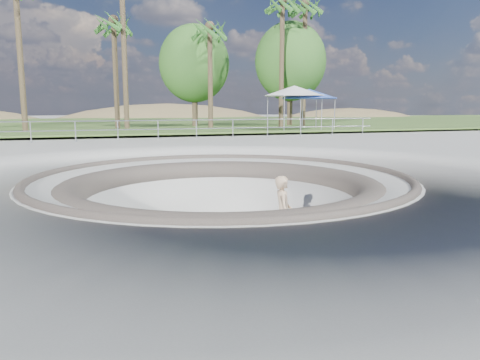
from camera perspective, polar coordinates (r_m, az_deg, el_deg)
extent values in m
plane|color=#A7A7A2|center=(12.73, -2.33, 0.35)|extent=(180.00, 180.00, 0.00)
torus|color=#A7A7A2|center=(13.18, -2.27, -8.27)|extent=(14.00, 14.00, 4.00)
cylinder|color=#A7A7A2|center=(13.17, -2.27, -8.07)|extent=(6.60, 6.60, 0.10)
torus|color=#504940|center=(12.73, -2.33, 0.26)|extent=(10.24, 10.24, 0.24)
torus|color=#504940|center=(12.81, -2.32, -1.64)|extent=(8.91, 8.91, 0.81)
cube|color=#3B5A24|center=(46.28, -13.75, 6.73)|extent=(180.00, 36.00, 0.12)
ellipsoid|color=olive|center=(73.67, -8.80, 1.37)|extent=(61.60, 44.00, 28.60)
ellipsoid|color=olive|center=(75.08, 13.02, 3.31)|extent=(42.00, 30.00, 19.50)
cylinder|color=gray|center=(24.37, -9.98, 7.18)|extent=(25.00, 0.05, 0.05)
cylinder|color=gray|center=(24.39, -9.95, 6.12)|extent=(25.00, 0.05, 0.05)
cube|color=brown|center=(12.56, 5.18, -8.38)|extent=(0.81, 0.37, 0.02)
cylinder|color=#AAA9AE|center=(12.57, 5.18, -8.52)|extent=(0.07, 0.17, 0.03)
cylinder|color=#AAA9AE|center=(12.57, 5.18, -8.52)|extent=(0.07, 0.17, 0.03)
cylinder|color=white|center=(12.57, 5.18, -8.56)|extent=(0.07, 0.04, 0.06)
cylinder|color=white|center=(12.57, 5.18, -8.56)|extent=(0.07, 0.04, 0.06)
cylinder|color=white|center=(12.57, 5.18, -8.56)|extent=(0.07, 0.04, 0.06)
cylinder|color=white|center=(12.57, 5.18, -8.56)|extent=(0.07, 0.04, 0.06)
imported|color=tan|center=(12.30, 5.25, -4.01)|extent=(0.63, 0.81, 1.95)
cylinder|color=gray|center=(31.23, 5.30, 8.05)|extent=(0.06, 0.06, 2.20)
cylinder|color=gray|center=(32.43, 9.89, 8.00)|extent=(0.06, 0.06, 2.20)
cylinder|color=gray|center=(33.82, 3.42, 8.15)|extent=(0.06, 0.06, 2.20)
cylinder|color=gray|center=(34.93, 7.75, 8.12)|extent=(0.06, 0.06, 2.20)
cube|color=silver|center=(33.07, 6.63, 10.17)|extent=(3.10, 3.10, 0.08)
cone|color=silver|center=(33.08, 6.64, 10.77)|extent=(5.93, 5.93, 0.70)
cylinder|color=gray|center=(31.83, 7.30, 7.90)|extent=(0.06, 0.06, 2.04)
cylinder|color=gray|center=(33.01, 11.42, 7.83)|extent=(0.06, 0.06, 2.04)
cylinder|color=gray|center=(34.20, 5.44, 8.01)|extent=(0.06, 0.06, 2.04)
cylinder|color=gray|center=(35.30, 9.35, 7.96)|extent=(0.06, 0.06, 2.04)
cube|color=#3050B0|center=(33.56, 8.42, 9.83)|extent=(2.86, 2.86, 0.08)
cone|color=#3050B0|center=(33.56, 8.44, 10.39)|extent=(5.50, 5.50, 0.65)
cylinder|color=brown|center=(33.85, -25.22, 13.42)|extent=(0.36, 0.36, 9.61)
cylinder|color=brown|center=(35.48, -14.92, 12.27)|extent=(0.36, 0.36, 7.80)
cylinder|color=brown|center=(34.95, -13.94, 15.24)|extent=(0.36, 0.36, 11.30)
cylinder|color=brown|center=(35.25, -3.65, 12.34)|extent=(0.36, 0.36, 7.52)
cylinder|color=brown|center=(36.75, 5.10, 13.84)|extent=(0.36, 0.36, 9.63)
cylinder|color=brown|center=(38.58, 7.83, 13.65)|extent=(0.36, 0.36, 9.74)
cylinder|color=brown|center=(38.25, -5.54, 9.94)|extent=(0.44, 0.44, 4.69)
ellipsoid|color=#2B6321|center=(38.39, -5.60, 13.95)|extent=(5.60, 5.09, 6.11)
cylinder|color=brown|center=(39.76, 6.11, 10.10)|extent=(0.44, 0.44, 4.96)
ellipsoid|color=#2B6321|center=(39.92, 6.18, 14.17)|extent=(5.93, 5.39, 6.47)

